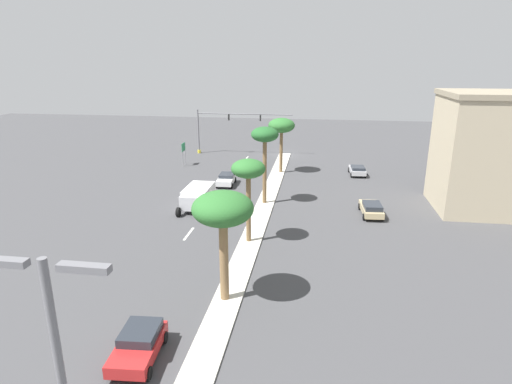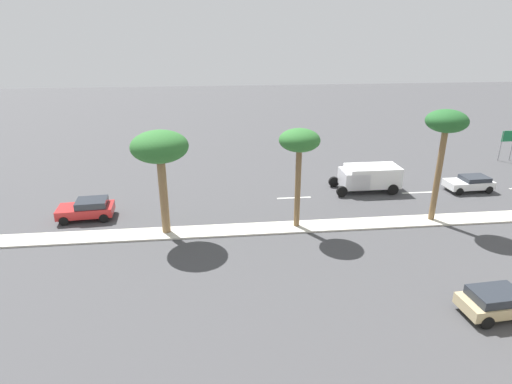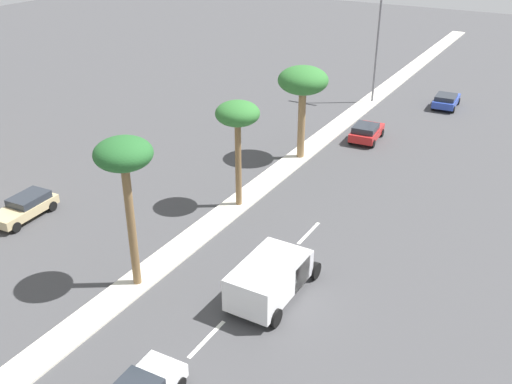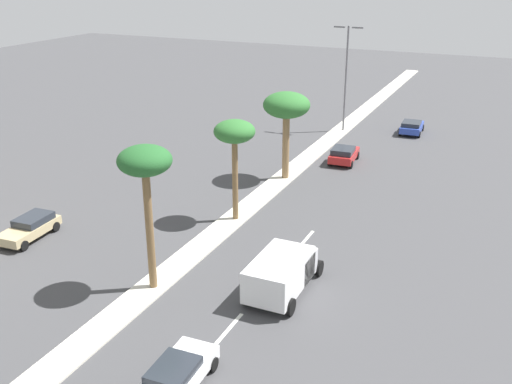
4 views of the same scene
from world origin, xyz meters
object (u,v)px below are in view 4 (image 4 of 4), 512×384
Objects in this scene: palm_tree_front at (235,135)px; sedan_blue_far at (412,127)px; palm_tree_trailing at (287,107)px; sedan_tan_right at (30,227)px; sedan_white_rear at (178,372)px; sedan_red_outboard at (344,154)px; street_lamp_left at (346,71)px; box_truck at (282,271)px; palm_tree_near at (145,167)px.

palm_tree_front is 27.97m from sedan_blue_far.
palm_tree_trailing reaches higher than sedan_tan_right.
sedan_white_rear is 0.91× the size of sedan_tan_right.
sedan_tan_right is at bearing -122.35° from palm_tree_trailing.
sedan_red_outboard is 26.53m from sedan_tan_right.
palm_tree_trailing is 8.39m from sedan_red_outboard.
street_lamp_left is at bearing 89.75° from palm_tree_trailing.
sedan_red_outboard is at bearing -73.03° from street_lamp_left.
palm_tree_trailing is 18.10m from box_truck.
sedan_blue_far reaches higher than sedan_white_rear.
sedan_blue_far is (6.59, 1.92, -5.45)m from street_lamp_left.
street_lamp_left is at bearing 89.78° from palm_tree_front.
palm_tree_front is 0.99× the size of palm_tree_trailing.
street_lamp_left is 8.77m from sedan_blue_far.
sedan_red_outboard is at bearing 82.78° from palm_tree_near.
palm_tree_trailing is at bearing 102.06° from sedan_white_rear.
palm_tree_near is at bearing -90.19° from street_lamp_left.
box_truck is (17.03, 0.52, 0.51)m from sedan_tan_right.
palm_tree_front is 1.59× the size of sedan_tan_right.
palm_tree_near is 25.67m from sedan_red_outboard.
palm_tree_front is 8.94m from palm_tree_trailing.
street_lamp_left is (0.07, 15.79, 0.30)m from palm_tree_trailing.
palm_tree_trailing reaches higher than box_truck.
palm_tree_trailing is 1.72× the size of sedan_blue_far.
sedan_blue_far is at bearing 88.25° from sedan_white_rear.
box_truck is at bearing 1.75° from sedan_tan_right.
street_lamp_left is at bearing 97.38° from sedan_white_rear.
sedan_white_rear is (5.38, -16.12, -5.28)m from palm_tree_front.
sedan_blue_far is at bearing 63.37° from sedan_tan_right.
palm_tree_near is 1.14× the size of palm_tree_trailing.
sedan_white_rear is at bearing -27.28° from sedan_tan_right.
street_lamp_left reaches higher than palm_tree_front.
sedan_blue_far is 38.61m from sedan_tan_right.
street_lamp_left reaches higher than sedan_white_rear.
street_lamp_left is 11.67m from sedan_red_outboard.
sedan_tan_right is at bearing 152.72° from sedan_white_rear.
palm_tree_front is 1.72× the size of sedan_red_outboard.
palm_tree_near is 0.76× the size of street_lamp_left.
sedan_red_outboard is at bearing 62.34° from palm_tree_trailing.
palm_tree_front is 10.85m from box_truck.
palm_tree_front is 17.79m from sedan_white_rear.
sedan_blue_far is at bearing 73.16° from sedan_red_outboard.
palm_tree_near reaches higher than sedan_blue_far.
street_lamp_left reaches higher than palm_tree_trailing.
sedan_red_outboard is at bearing -106.84° from sedan_blue_far.
palm_tree_near is 18.86m from palm_tree_trailing.
sedan_red_outboard is (3.13, 24.73, -6.15)m from palm_tree_near.
sedan_red_outboard is 1.01× the size of sedan_white_rear.
palm_tree_trailing is at bearing 89.86° from palm_tree_near.
sedan_tan_right is (-10.64, -16.81, -5.15)m from palm_tree_trailing.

